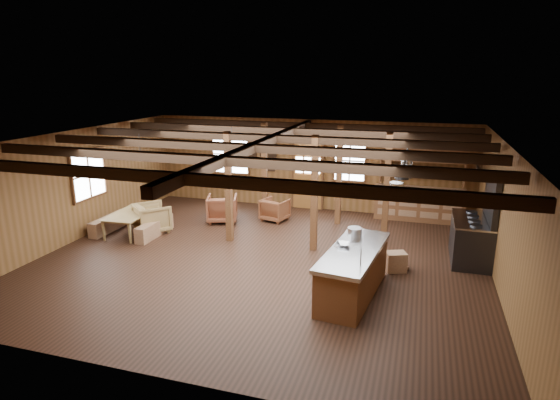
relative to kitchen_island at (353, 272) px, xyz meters
name	(u,v)px	position (x,y,z in m)	size (l,w,h in m)	color
room	(261,201)	(-2.27, 1.14, 0.92)	(10.04, 9.04, 2.84)	black
ceiling_joists	(263,143)	(-2.27, 1.32, 2.20)	(9.80, 8.82, 0.18)	black
timber_posts	(306,183)	(-1.75, 3.22, 0.92)	(3.95, 2.35, 2.80)	#402312
back_door	(308,181)	(-2.27, 5.59, 0.40)	(1.02, 0.08, 2.15)	brown
window_back_left	(231,154)	(-4.87, 5.60, 1.12)	(1.32, 0.06, 1.32)	white
window_back_right	(350,161)	(-0.97, 5.60, 1.12)	(1.02, 0.06, 1.32)	white
window_left	(88,174)	(-7.23, 1.64, 1.12)	(0.14, 1.24, 1.32)	white
notice_boards	(262,155)	(-3.77, 5.59, 1.16)	(1.08, 0.03, 0.90)	beige
back_counter	(419,200)	(1.13, 5.34, 0.12)	(2.55, 0.60, 2.45)	brown
pendant_lamps	(189,152)	(-4.52, 2.14, 1.77)	(1.86, 2.36, 0.66)	#2A2A2D
pot_rack	(404,168)	(0.77, 1.44, 1.80)	(0.36, 3.00, 0.44)	#2A2A2D
kitchen_island	(353,272)	(0.00, 0.00, 0.00)	(1.18, 2.59, 1.20)	brown
step_stool	(396,262)	(0.73, 1.40, -0.26)	(0.48, 0.34, 0.43)	brown
commercial_range	(474,233)	(2.37, 2.53, 0.19)	(0.87, 1.70, 2.09)	#2A2A2D
dining_table	(133,223)	(-6.17, 1.89, -0.19)	(1.62, 0.91, 0.57)	olive
bench_wall	(110,223)	(-6.92, 1.89, -0.28)	(0.27, 1.46, 0.40)	brown
bench_aisle	(155,228)	(-5.52, 1.89, -0.27)	(0.28, 1.48, 0.41)	brown
armchair_a	(222,209)	(-4.30, 3.53, -0.09)	(0.83, 0.85, 0.77)	brown
armchair_b	(275,210)	(-2.87, 4.08, -0.15)	(0.69, 0.71, 0.65)	brown
armchair_c	(152,218)	(-5.73, 2.14, -0.09)	(0.84, 0.86, 0.78)	olive
counter_pot	(355,232)	(-0.10, 0.76, 0.55)	(0.29, 0.29, 0.18)	silver
bowl	(343,245)	(-0.23, 0.12, 0.50)	(0.27, 0.27, 0.07)	silver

